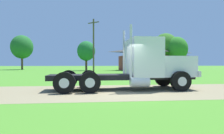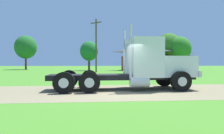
{
  "view_description": "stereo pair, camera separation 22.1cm",
  "coord_description": "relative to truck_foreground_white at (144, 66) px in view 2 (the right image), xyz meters",
  "views": [
    {
      "loc": [
        -1.37,
        -10.13,
        1.51
      ],
      "look_at": [
        -0.25,
        0.81,
        1.29
      ],
      "focal_mm": 30.61,
      "sensor_mm": 36.0,
      "label": 1
    },
    {
      "loc": [
        -1.15,
        -10.15,
        1.51
      ],
      "look_at": [
        -0.25,
        0.81,
        1.29
      ],
      "focal_mm": 30.61,
      "sensor_mm": 36.0,
      "label": 2
    }
  ],
  "objects": [
    {
      "name": "shed_building",
      "position": [
        10.06,
        29.5,
        1.26
      ],
      "size": [
        14.93,
        8.79,
        5.34
      ],
      "color": "#93383A",
      "rests_on": "ground_plane"
    },
    {
      "name": "tree_far_right",
      "position": [
        14.34,
        27.03,
        3.1
      ],
      "size": [
        4.57,
        4.57,
        6.97
      ],
      "color": "#513823",
      "rests_on": "ground_plane"
    },
    {
      "name": "tree_left",
      "position": [
        -19.58,
        36.37,
        4.01
      ],
      "size": [
        5.05,
        5.05,
        8.15
      ],
      "color": "#513823",
      "rests_on": "ground_plane"
    },
    {
      "name": "tree_right",
      "position": [
        12.71,
        28.88,
        3.55
      ],
      "size": [
        5.54,
        5.54,
        7.94
      ],
      "color": "#513823",
      "rests_on": "ground_plane"
    },
    {
      "name": "utility_pole_near",
      "position": [
        -2.76,
        20.99,
        3.34
      ],
      "size": [
        1.81,
        1.48,
        8.85
      ],
      "color": "#4E462D",
      "rests_on": "ground_plane"
    },
    {
      "name": "ground_plane",
      "position": [
        -1.59,
        -0.76,
        -1.34
      ],
      "size": [
        200.0,
        200.0,
        0.0
      ],
      "primitive_type": "plane",
      "color": "#478527"
    },
    {
      "name": "tree_mid",
      "position": [
        -4.22,
        28.72,
        2.67
      ],
      "size": [
        3.7,
        3.7,
        6.08
      ],
      "color": "#513823",
      "rests_on": "ground_plane"
    },
    {
      "name": "dirt_track",
      "position": [
        -1.59,
        -0.76,
        -1.34
      ],
      "size": [
        120.0,
        5.54,
        0.01
      ],
      "primitive_type": "cube",
      "color": "#877B59",
      "rests_on": "ground_plane"
    },
    {
      "name": "truck_foreground_white",
      "position": [
        0.0,
        0.0,
        0.0
      ],
      "size": [
        8.39,
        2.93,
        3.54
      ],
      "color": "black",
      "rests_on": "ground_plane"
    }
  ]
}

